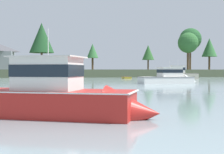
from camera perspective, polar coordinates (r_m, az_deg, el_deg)
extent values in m
cube|color=#4C563D|center=(107.80, -2.42, 0.80)|extent=(228.72, 52.33, 2.11)
cube|color=beige|center=(69.75, 12.05, -0.13)|extent=(8.68, 4.28, 1.95)
cone|color=beige|center=(69.16, 8.66, -0.13)|extent=(2.76, 2.78, 2.35)
cube|color=black|center=(69.74, 12.06, 0.65)|extent=(8.86, 4.41, 0.05)
cube|color=silver|center=(69.72, 12.00, 1.35)|extent=(3.17, 2.62, 1.66)
cube|color=#19232D|center=(69.72, 12.00, 1.49)|extent=(3.23, 2.67, 0.60)
cube|color=beige|center=(69.73, 12.00, 2.06)|extent=(3.56, 3.02, 0.06)
cylinder|color=silver|center=(69.74, 12.01, 2.66)|extent=(0.03, 0.03, 1.40)
cube|color=#B2231E|center=(13.82, -12.63, -5.94)|extent=(8.22, 5.29, 1.74)
cone|color=#B2231E|center=(12.66, 3.80, -6.58)|extent=(2.89, 2.89, 2.22)
cube|color=silver|center=(13.74, -12.65, -2.45)|extent=(8.40, 5.44, 0.05)
cube|color=silver|center=(13.60, -11.61, 0.55)|extent=(3.09, 2.79, 1.38)
cube|color=#19232D|center=(13.60, -11.61, 1.14)|extent=(3.16, 2.85, 0.50)
cube|color=beige|center=(13.61, -11.62, 3.60)|extent=(3.49, 3.20, 0.06)
cylinder|color=silver|center=(13.65, -11.63, 6.23)|extent=(0.03, 0.03, 1.20)
cube|color=gold|center=(72.43, 2.67, -0.18)|extent=(1.69, 3.74, 0.58)
cube|color=brown|center=(72.42, 2.67, 0.05)|extent=(1.83, 3.89, 0.05)
cube|color=tan|center=(72.43, 2.67, 0.02)|extent=(1.45, 0.10, 0.03)
cube|color=white|center=(46.09, 9.85, -0.91)|extent=(8.10, 3.59, 1.56)
cone|color=white|center=(47.94, 14.06, -0.84)|extent=(2.46, 2.69, 2.46)
cube|color=black|center=(46.07, 9.85, 0.03)|extent=(8.26, 3.72, 0.05)
cube|color=silver|center=(46.33, 10.53, 0.90)|extent=(3.32, 2.52, 1.35)
cube|color=#19232D|center=(46.33, 10.53, 1.07)|extent=(3.39, 2.57, 0.49)
cube|color=beige|center=(46.33, 10.53, 1.78)|extent=(3.73, 2.91, 0.06)
cylinder|color=silver|center=(46.34, 10.54, 2.40)|extent=(0.03, 0.03, 0.96)
sphere|color=#1E8C47|center=(40.87, -7.72, -1.40)|extent=(0.39, 0.39, 0.39)
torus|color=#333338|center=(40.86, -7.72, -1.07)|extent=(0.12, 0.12, 0.02)
cylinder|color=brown|center=(109.21, 14.16, 3.60)|extent=(0.62, 0.62, 8.68)
sphere|color=#235128|center=(109.62, 14.18, 6.75)|extent=(7.45, 7.45, 7.45)
cylinder|color=brown|center=(99.72, -3.58, 3.12)|extent=(0.64, 0.64, 6.09)
cone|color=#336B38|center=(99.86, -3.59, 4.83)|extent=(3.71, 3.71, 4.54)
cylinder|color=brown|center=(88.55, -12.77, 3.85)|extent=(0.56, 0.56, 7.73)
cone|color=#1E4723|center=(88.91, -12.78, 7.03)|extent=(6.78, 6.78, 8.29)
cylinder|color=brown|center=(113.92, 6.64, 2.83)|extent=(0.54, 0.54, 5.86)
cone|color=#2D602D|center=(114.06, 6.65, 4.50)|extent=(4.40, 4.40, 5.38)
cylinder|color=brown|center=(93.35, 13.76, 3.32)|extent=(0.69, 0.69, 6.46)
sphere|color=#2D602D|center=(93.63, 13.77, 6.12)|extent=(5.94, 5.94, 5.94)
cylinder|color=brown|center=(111.72, 17.42, 3.18)|extent=(0.67, 0.67, 7.32)
cone|color=#336B38|center=(111.93, 17.43, 5.21)|extent=(5.16, 5.16, 6.31)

